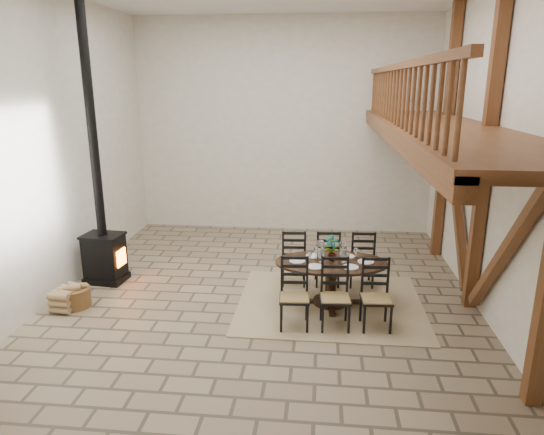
# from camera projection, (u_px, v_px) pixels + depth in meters

# --- Properties ---
(ground) EXTENTS (8.00, 8.00, 0.00)m
(ground) POSITION_uv_depth(u_px,v_px,m) (264.00, 296.00, 8.29)
(ground) COLOR #8D7A5E
(ground) RESTS_ON ground
(room_shell) EXTENTS (7.02, 8.02, 5.01)m
(room_shell) POSITION_uv_depth(u_px,v_px,m) (341.00, 117.00, 7.35)
(room_shell) COLOR white
(room_shell) RESTS_ON ground
(rug) EXTENTS (3.00, 2.50, 0.02)m
(rug) POSITION_uv_depth(u_px,v_px,m) (330.00, 303.00, 7.99)
(rug) COLOR tan
(rug) RESTS_ON ground
(dining_table) EXTENTS (1.88, 2.12, 1.17)m
(dining_table) POSITION_uv_depth(u_px,v_px,m) (331.00, 282.00, 7.88)
(dining_table) COLOR black
(dining_table) RESTS_ON ground
(wood_stove) EXTENTS (0.74, 0.60, 5.00)m
(wood_stove) POSITION_uv_depth(u_px,v_px,m) (101.00, 223.00, 8.62)
(wood_stove) COLOR black
(wood_stove) RESTS_ON ground
(log_basket) EXTENTS (0.48, 0.48, 0.40)m
(log_basket) POSITION_uv_depth(u_px,v_px,m) (75.00, 296.00, 7.86)
(log_basket) COLOR brown
(log_basket) RESTS_ON ground
(log_stack) EXTENTS (0.37, 0.49, 0.34)m
(log_stack) POSITION_uv_depth(u_px,v_px,m) (65.00, 299.00, 7.77)
(log_stack) COLOR tan
(log_stack) RESTS_ON ground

